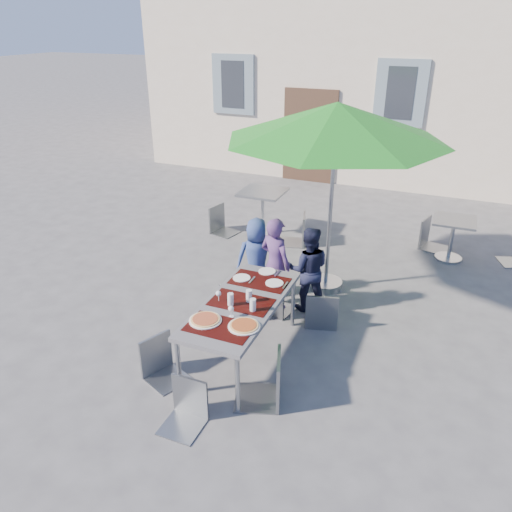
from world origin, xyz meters
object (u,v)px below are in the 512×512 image
at_px(chair_0, 236,282).
at_px(cafe_table_0, 263,203).
at_px(bg_chair_l_1, 434,216).
at_px(chair_1, 275,278).
at_px(dining_table, 241,306).
at_px(child_1, 275,264).
at_px(chair_2, 323,289).
at_px(patio_umbrella, 336,123).
at_px(chair_4, 268,351).
at_px(bg_chair_l_0, 220,203).
at_px(chair_3, 159,336).
at_px(pizza_near_left, 205,320).
at_px(bg_chair_r_0, 298,211).
at_px(child_2, 308,269).
at_px(pizza_near_right, 244,326).
at_px(chair_5, 184,380).
at_px(child_0, 257,258).

distance_m(chair_0, cafe_table_0, 2.92).
bearing_deg(bg_chair_l_1, chair_1, -119.52).
relative_size(cafe_table_0, bg_chair_l_1, 0.83).
height_order(dining_table, child_1, child_1).
xyz_separation_m(child_1, chair_0, (-0.39, -0.44, -0.14)).
bearing_deg(chair_0, dining_table, -60.87).
xyz_separation_m(chair_2, patio_umbrella, (-0.22, 1.03, 1.90)).
relative_size(chair_4, bg_chair_l_0, 1.09).
relative_size(chair_3, patio_umbrella, 0.31).
height_order(chair_1, chair_4, chair_4).
distance_m(child_1, bg_chair_l_0, 2.85).
bearing_deg(child_1, chair_4, 127.97).
bearing_deg(chair_2, cafe_table_0, 125.84).
bearing_deg(patio_umbrella, chair_3, -113.10).
distance_m(dining_table, chair_1, 1.07).
bearing_deg(chair_3, pizza_near_left, 19.33).
relative_size(chair_0, bg_chair_l_0, 0.92).
xyz_separation_m(dining_table, bg_chair_r_0, (-0.44, 3.42, -0.09)).
distance_m(pizza_near_left, bg_chair_l_0, 4.25).
bearing_deg(chair_3, bg_chair_r_0, 86.50).
height_order(child_2, bg_chair_l_1, child_2).
relative_size(pizza_near_right, patio_umbrella, 0.11).
xyz_separation_m(bg_chair_l_0, bg_chair_r_0, (1.50, 0.05, 0.04)).
xyz_separation_m(child_2, chair_0, (-0.82, -0.57, -0.08)).
height_order(dining_table, child_2, child_2).
bearing_deg(pizza_near_right, child_1, 99.55).
height_order(pizza_near_left, patio_umbrella, patio_umbrella).
relative_size(chair_2, chair_5, 1.05).
bearing_deg(cafe_table_0, bg_chair_r_0, -14.41).
distance_m(pizza_near_left, child_1, 1.75).
bearing_deg(bg_chair_l_1, bg_chair_l_0, -167.97).
distance_m(pizza_near_left, pizza_near_right, 0.43).
xyz_separation_m(pizza_near_left, bg_chair_r_0, (-0.24, 3.92, -0.16)).
bearing_deg(chair_2, bg_chair_l_0, 138.02).
bearing_deg(bg_chair_r_0, chair_0, -90.10).
height_order(child_0, bg_chair_l_1, child_0).
bearing_deg(pizza_near_right, chair_4, -22.36).
relative_size(pizza_near_right, chair_0, 0.38).
bearing_deg(child_2, chair_1, 21.23).
relative_size(child_0, chair_4, 1.12).
bearing_deg(child_2, dining_table, 56.06).
height_order(chair_1, cafe_table_0, chair_1).
xyz_separation_m(dining_table, bg_chair_l_1, (1.77, 4.16, -0.11)).
xyz_separation_m(bg_chair_r_0, bg_chair_l_1, (2.21, 0.74, -0.02)).
bearing_deg(patio_umbrella, child_0, -145.03).
distance_m(chair_5, cafe_table_0, 4.93).
distance_m(dining_table, child_2, 1.42).
bearing_deg(chair_1, bg_chair_l_1, 60.48).
height_order(chair_3, bg_chair_l_1, bg_chair_l_1).
xyz_separation_m(patio_umbrella, bg_chair_r_0, (-0.91, 1.38, -1.84)).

